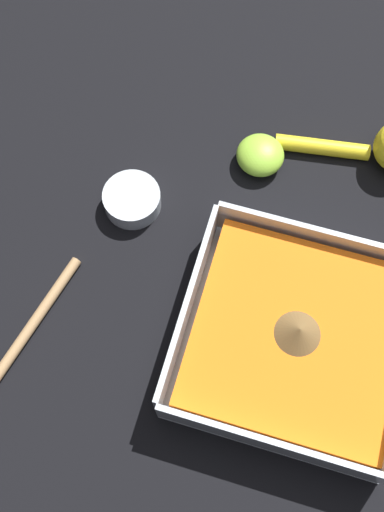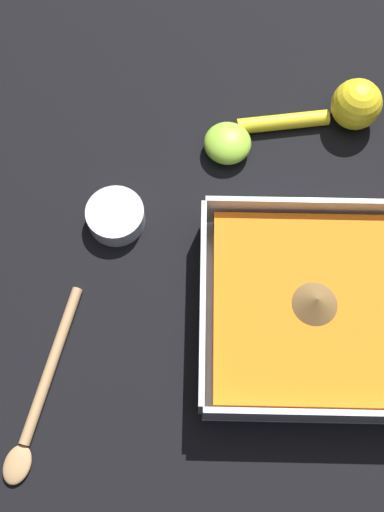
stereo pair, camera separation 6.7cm
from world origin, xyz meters
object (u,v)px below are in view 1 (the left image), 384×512
at_px(spice_bowl, 132,200).
at_px(wooden_spoon, 16,349).
at_px(square_dish, 290,337).
at_px(lemon_half, 260,155).

relative_size(spice_bowl, wooden_spoon, 0.32).
height_order(square_dish, lemon_half, square_dish).
bearing_deg(wooden_spoon, lemon_half, 160.47).
relative_size(square_dish, lemon_half, 3.97).
bearing_deg(lemon_half, spice_bowl, 37.42).
distance_m(spice_bowl, wooden_spoon, 0.22).
xyz_separation_m(square_dish, spice_bowl, (0.22, -0.12, -0.01)).
height_order(lemon_half, wooden_spoon, lemon_half).
bearing_deg(lemon_half, square_dish, 111.66).
height_order(spice_bowl, wooden_spoon, spice_bowl).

